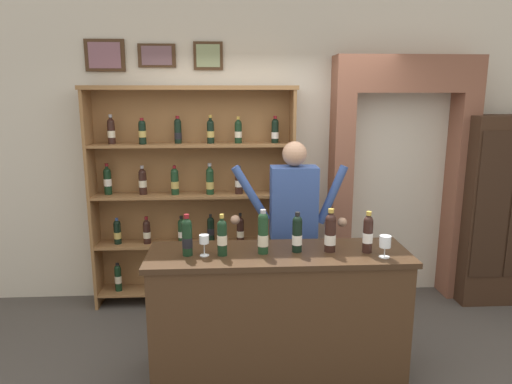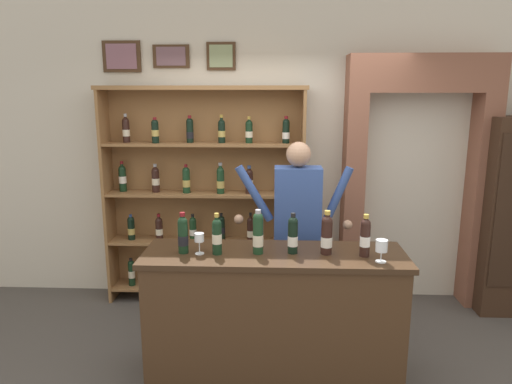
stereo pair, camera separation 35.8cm
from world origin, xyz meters
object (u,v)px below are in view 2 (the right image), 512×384
(wine_glass_spare, at_px, (199,239))
(tasting_bottle_rosso, at_px, (183,234))
(tasting_bottle_chianti, at_px, (365,237))
(wine_glass_center, at_px, (382,247))
(tasting_bottle_super_tuscan, at_px, (258,233))
(tasting_bottle_bianco, at_px, (327,234))
(tasting_counter, at_px, (274,317))
(tasting_bottle_grappa, at_px, (217,235))
(wine_shelf, at_px, (205,191))
(tasting_bottle_riserva, at_px, (293,235))
(shopkeeper, at_px, (297,220))

(wine_glass_spare, bearing_deg, tasting_bottle_rosso, 171.65)
(tasting_bottle_chianti, distance_m, wine_glass_center, 0.15)
(tasting_bottle_super_tuscan, relative_size, tasting_bottle_bianco, 1.01)
(tasting_counter, height_order, wine_glass_center, wine_glass_center)
(tasting_bottle_super_tuscan, bearing_deg, tasting_bottle_grappa, -175.04)
(wine_shelf, xyz_separation_m, tasting_bottle_grappa, (0.30, -1.43, -0.02))
(tasting_bottle_grappa, xyz_separation_m, tasting_bottle_riserva, (0.54, 0.05, -0.00))
(tasting_bottle_super_tuscan, distance_m, wine_glass_spare, 0.42)
(tasting_bottle_chianti, bearing_deg, tasting_bottle_rosso, 179.45)
(wine_glass_center, bearing_deg, shopkeeper, 124.71)
(tasting_bottle_riserva, height_order, wine_glass_spare, tasting_bottle_riserva)
(shopkeeper, relative_size, tasting_bottle_bianco, 5.47)
(tasting_counter, distance_m, shopkeeper, 0.87)
(tasting_bottle_riserva, bearing_deg, tasting_bottle_bianco, -2.19)
(tasting_bottle_bianco, bearing_deg, wine_glass_spare, -177.40)
(shopkeeper, xyz_separation_m, tasting_bottle_rosso, (-0.84, -0.65, 0.07))
(wine_glass_center, bearing_deg, tasting_bottle_chianti, 129.84)
(tasting_bottle_bianco, distance_m, tasting_bottle_chianti, 0.27)
(wine_glass_spare, distance_m, wine_glass_center, 1.26)
(tasting_counter, bearing_deg, tasting_bottle_super_tuscan, -170.34)
(tasting_bottle_super_tuscan, height_order, tasting_bottle_chianti, tasting_bottle_super_tuscan)
(wine_shelf, height_order, tasting_bottle_rosso, wine_shelf)
(tasting_bottle_grappa, bearing_deg, tasting_bottle_chianti, 0.18)
(wine_shelf, distance_m, wine_glass_spare, 1.45)
(tasting_bottle_grappa, height_order, wine_glass_spare, tasting_bottle_grappa)
(tasting_bottle_chianti, xyz_separation_m, wine_glass_center, (0.09, -0.11, -0.03))
(tasting_bottle_rosso, relative_size, tasting_bottle_riserva, 1.01)
(tasting_bottle_super_tuscan, height_order, wine_glass_spare, tasting_bottle_super_tuscan)
(wine_shelf, bearing_deg, tasting_bottle_grappa, -78.01)
(tasting_counter, bearing_deg, tasting_bottle_riserva, 1.38)
(tasting_bottle_rosso, xyz_separation_m, tasting_bottle_riserva, (0.78, 0.03, -0.00))
(wine_shelf, distance_m, tasting_bottle_rosso, 1.42)
(tasting_bottle_super_tuscan, distance_m, tasting_bottle_bianco, 0.49)
(wine_shelf, distance_m, tasting_bottle_grappa, 1.46)
(tasting_bottle_grappa, height_order, wine_glass_center, tasting_bottle_grappa)
(tasting_bottle_rosso, bearing_deg, shopkeeper, 37.77)
(tasting_bottle_rosso, xyz_separation_m, wine_glass_center, (1.38, -0.12, -0.03))
(tasting_counter, xyz_separation_m, tasting_bottle_chianti, (0.63, -0.04, 0.65))
(tasting_bottle_grappa, relative_size, tasting_bottle_super_tuscan, 0.93)
(tasting_bottle_grappa, bearing_deg, wine_glass_center, -5.36)
(shopkeeper, xyz_separation_m, tasting_bottle_bianco, (0.18, -0.63, 0.07))
(shopkeeper, relative_size, tasting_bottle_rosso, 5.80)
(tasting_bottle_super_tuscan, bearing_deg, wine_glass_center, -8.88)
(shopkeeper, height_order, wine_glass_center, shopkeeper)
(tasting_bottle_rosso, relative_size, tasting_bottle_bianco, 0.94)
(tasting_bottle_grappa, bearing_deg, shopkeeper, 48.24)
(tasting_bottle_grappa, xyz_separation_m, tasting_bottle_chianti, (1.04, 0.00, 0.00))
(tasting_bottle_grappa, bearing_deg, tasting_bottle_super_tuscan, 4.96)
(wine_shelf, height_order, tasting_bottle_bianco, wine_shelf)
(tasting_bottle_grappa, distance_m, tasting_bottle_riserva, 0.54)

